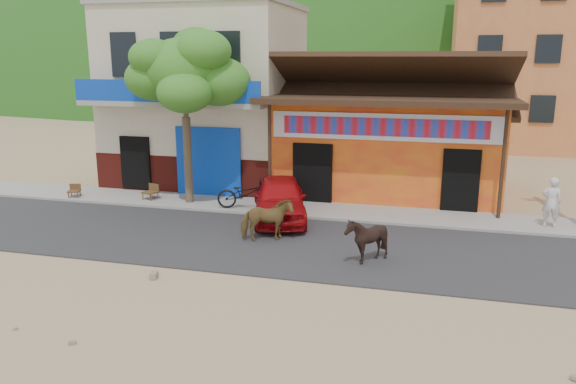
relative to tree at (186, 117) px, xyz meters
name	(u,v)px	position (x,y,z in m)	size (l,w,h in m)	color
ground	(267,278)	(4.60, -5.80, -3.12)	(120.00, 120.00, 0.00)	#9E825B
road	(293,244)	(4.60, -3.30, -3.10)	(60.00, 5.00, 0.04)	#28282B
sidewalk	(318,211)	(4.60, 0.20, -3.06)	(60.00, 2.00, 0.12)	gray
dance_club	(389,144)	(6.60, 4.20, -1.32)	(8.00, 6.00, 3.60)	orange
cafe_building	(208,97)	(-0.90, 4.20, 0.38)	(7.00, 6.00, 7.00)	beige
apartment_front	(535,41)	(13.60, 18.20, 2.88)	(9.00, 9.00, 12.00)	#CC723F
hillside	(413,4)	(4.60, 64.20, 8.88)	(100.00, 40.00, 24.00)	#194C14
tree	(186,117)	(0.00, 0.00, 0.00)	(3.00, 3.00, 6.00)	#2D721E
cow_tan	(267,220)	(3.82, -3.21, -2.47)	(0.66, 1.45, 1.23)	brown
cow_dark	(366,239)	(6.76, -4.22, -2.47)	(0.98, 1.10, 1.22)	black
red_car	(280,198)	(3.60, -1.00, -2.40)	(1.61, 4.00, 1.36)	#AE0C10
scooter	(245,194)	(2.20, -0.31, -2.50)	(0.67, 1.91, 1.00)	black
pedestrian	(552,202)	(11.80, -0.02, -2.24)	(0.56, 0.37, 1.53)	white
cafe_chair_left	(150,186)	(-1.53, 0.00, -2.50)	(0.47, 0.47, 1.00)	#4D3119
cafe_chair_right	(74,185)	(-4.40, -0.40, -2.57)	(0.40, 0.40, 0.86)	#4C3619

